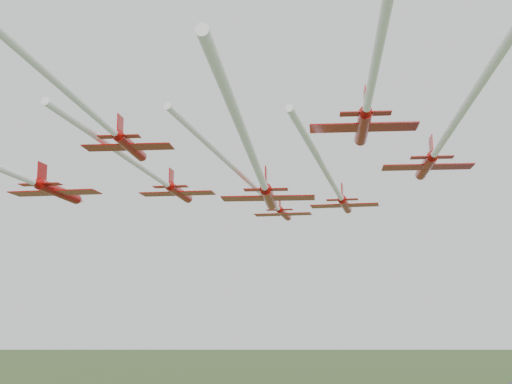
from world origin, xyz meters
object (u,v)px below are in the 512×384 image
at_px(jet_lead, 264,196).
at_px(jet_row4_right, 372,81).
at_px(jet_row2_left, 160,179).
at_px(jet_row3_mid, 261,177).
at_px(jet_row2_right, 336,190).
at_px(jet_row3_right, 440,146).
at_px(jet_row4_left, 91,112).

relative_size(jet_lead, jet_row4_right, 1.16).
distance_m(jet_row2_left, jet_row3_mid, 20.41).
bearing_deg(jet_row4_right, jet_row2_right, 93.52).
distance_m(jet_row2_left, jet_row3_right, 33.59).
distance_m(jet_row2_left, jet_row4_left, 28.91).
distance_m(jet_row2_right, jet_row3_mid, 16.72).
distance_m(jet_lead, jet_row3_mid, 22.26).
xyz_separation_m(jet_row3_mid, jet_row3_right, (15.53, 4.65, 2.36)).
bearing_deg(jet_row2_left, jet_row3_right, -25.74).
bearing_deg(jet_row3_mid, jet_row2_right, 63.88).
relative_size(jet_lead, jet_row4_left, 1.27).
bearing_deg(jet_row4_right, jet_row3_right, 66.18).
distance_m(jet_row2_right, jet_row4_left, 34.33).
bearing_deg(jet_row2_right, jet_row2_left, -173.97).
height_order(jet_row2_right, jet_row4_right, jet_row4_right).
bearing_deg(jet_row3_mid, jet_lead, 93.53).
relative_size(jet_row2_left, jet_row3_right, 1.06).
bearing_deg(jet_lead, jet_row4_right, -68.75).
bearing_deg(jet_row4_right, jet_lead, 105.36).
distance_m(jet_row2_left, jet_row4_right, 39.19).
bearing_deg(jet_row3_right, jet_row2_left, 150.84).
distance_m(jet_row2_right, jet_row4_right, 32.04).
bearing_deg(jet_row2_right, jet_row3_mid, -108.85).
xyz_separation_m(jet_lead, jet_row4_left, (2.88, -37.00, 0.28)).
xyz_separation_m(jet_row2_right, jet_row4_right, (12.99, -29.25, 1.62)).
relative_size(jet_row3_right, jet_row4_left, 0.92).
xyz_separation_m(jet_lead, jet_row4_right, (23.67, -32.83, 0.90)).
bearing_deg(jet_row2_left, jet_row4_left, -83.85).
bearing_deg(jet_row4_left, jet_row3_right, 24.54).
xyz_separation_m(jet_row2_left, jet_row4_left, (11.38, -26.56, -0.62)).
height_order(jet_lead, jet_row3_mid, jet_lead).
distance_m(jet_row3_mid, jet_row4_left, 18.15).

